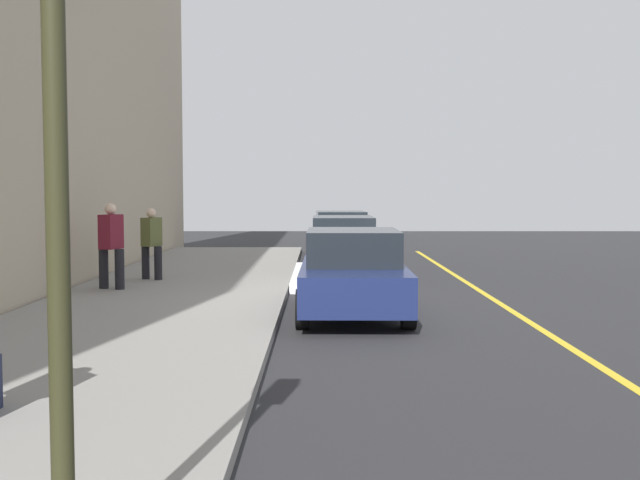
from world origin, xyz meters
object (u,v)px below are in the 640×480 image
pedestrian_olive_coat (152,242)px  traffic_light_pole (53,62)px  pedestrian_burgundy_coat (111,243)px  parked_car_white (343,245)px  parked_car_navy (353,273)px  parked_car_silver (341,234)px

pedestrian_olive_coat → traffic_light_pole: size_ratio=0.42×
pedestrian_olive_coat → pedestrian_burgundy_coat: bearing=-15.0°
parked_car_white → parked_car_navy: size_ratio=1.16×
parked_car_silver → parked_car_white: 5.26m
parked_car_navy → parked_car_silver: bearing=179.5°
parked_car_silver → parked_car_white: bearing=-0.9°
parked_car_silver → traffic_light_pole: bearing=-5.3°
parked_car_silver → traffic_light_pole: size_ratio=1.08×
parked_car_silver → pedestrian_burgundy_coat: (9.72, -5.06, 0.35)m
parked_car_navy → traffic_light_pole: size_ratio=1.04×
parked_car_white → pedestrian_olive_coat: size_ratio=2.89×
pedestrian_olive_coat → parked_car_silver: bearing=150.1°
pedestrian_burgundy_coat → parked_car_navy: bearing=62.7°
pedestrian_burgundy_coat → traffic_light_pole: size_ratio=0.45×
pedestrian_burgundy_coat → parked_car_silver: bearing=152.5°
traffic_light_pole → pedestrian_burgundy_coat: bearing=-166.0°
parked_car_silver → traffic_light_pole: 22.07m
parked_car_navy → parked_car_white: bearing=179.8°
parked_car_silver → pedestrian_burgundy_coat: pedestrian_burgundy_coat is taller
parked_car_white → pedestrian_olive_coat: bearing=-58.8°
parked_car_navy → traffic_light_pole: (9.60, -1.91, 2.09)m
parked_car_navy → pedestrian_burgundy_coat: 5.58m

